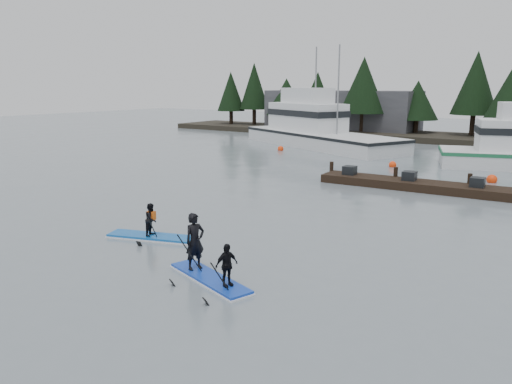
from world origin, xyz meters
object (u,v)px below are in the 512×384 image
Objects in this scene: paddleboard_solo at (152,228)px; paddleboard_duo at (207,258)px; fishing_boat_large at (317,138)px; floating_dock at (446,188)px.

paddleboard_duo is at bearing -42.37° from paddleboard_solo.
fishing_boat_large reaches higher than paddleboard_solo.
fishing_boat_large is 5.33× the size of paddleboard_solo.
floating_dock is 4.09× the size of paddleboard_duo.
fishing_boat_large reaches higher than floating_dock.
paddleboard_duo is at bearing -101.75° from floating_dock.
floating_dock is (15.68, -14.78, -0.55)m from fishing_boat_large.
floating_dock is at bearing 98.82° from paddleboard_duo.
floating_dock is 16.30m from paddleboard_solo.
fishing_boat_large reaches higher than paddleboard_duo.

